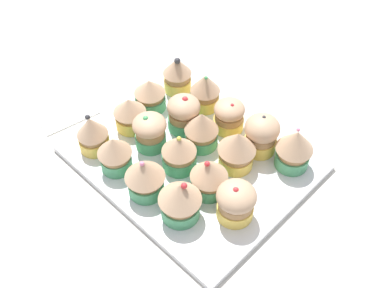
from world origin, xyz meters
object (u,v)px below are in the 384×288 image
(cupcake_1, at_px, (261,134))
(cupcake_3, at_px, (205,91))
(cupcake_0, at_px, (295,148))
(cupcake_2, at_px, (230,116))
(cupcake_4, at_px, (177,74))
(cupcake_14, at_px, (180,199))
(cupcake_5, at_px, (237,149))
(cupcake_17, at_px, (92,133))
(baking_tray, at_px, (192,158))
(cupcake_9, at_px, (236,201))
(cupcake_13, at_px, (130,113))
(cupcake_15, at_px, (147,178))
(cupcake_11, at_px, (177,151))
(cupcake_8, at_px, (150,94))
(cupcake_16, at_px, (115,153))
(cupcake_12, at_px, (150,131))
(cupcake_10, at_px, (209,176))
(cupcake_6, at_px, (201,129))
(napkin, at_px, (57,99))
(cupcake_7, at_px, (184,113))

(cupcake_1, bearing_deg, cupcake_3, -4.87)
(cupcake_0, distance_m, cupcake_2, 0.13)
(cupcake_4, height_order, cupcake_14, same)
(cupcake_1, height_order, cupcake_5, same)
(cupcake_0, bearing_deg, cupcake_17, 38.02)
(baking_tray, xyz_separation_m, cupcake_0, (-0.13, -0.10, 0.05))
(cupcake_9, xyz_separation_m, cupcake_13, (0.26, -0.01, -0.00))
(cupcake_2, height_order, cupcake_17, cupcake_17)
(cupcake_15, bearing_deg, cupcake_13, -30.67)
(cupcake_1, bearing_deg, cupcake_2, -0.78)
(cupcake_11, bearing_deg, cupcake_14, 137.68)
(cupcake_3, distance_m, cupcake_8, 0.10)
(cupcake_0, height_order, cupcake_5, cupcake_0)
(cupcake_1, xyz_separation_m, cupcake_5, (0.01, 0.06, 0.00))
(cupcake_16, bearing_deg, cupcake_8, -64.16)
(cupcake_4, xyz_separation_m, cupcake_12, (-0.07, 0.14, -0.00))
(cupcake_2, bearing_deg, cupcake_0, -175.82)
(cupcake_8, bearing_deg, cupcake_12, 137.82)
(cupcake_14, bearing_deg, cupcake_4, -43.72)
(cupcake_5, bearing_deg, cupcake_10, 92.54)
(cupcake_4, bearing_deg, cupcake_11, 135.54)
(cupcake_1, bearing_deg, cupcake_11, 58.07)
(cupcake_11, bearing_deg, cupcake_5, -136.00)
(cupcake_6, bearing_deg, cupcake_17, 47.28)
(cupcake_9, distance_m, cupcake_11, 0.14)
(cupcake_0, xyz_separation_m, cupcake_10, (0.06, 0.14, -0.01))
(cupcake_6, distance_m, cupcake_16, 0.15)
(cupcake_9, bearing_deg, cupcake_6, -26.99)
(cupcake_5, distance_m, cupcake_6, 0.07)
(cupcake_13, xyz_separation_m, napkin, (0.17, 0.05, -0.04))
(cupcake_5, bearing_deg, cupcake_6, 4.81)
(cupcake_15, bearing_deg, cupcake_9, -152.63)
(cupcake_2, bearing_deg, cupcake_10, 118.19)
(napkin, bearing_deg, cupcake_7, -153.87)
(cupcake_5, height_order, cupcake_14, cupcake_14)
(cupcake_4, relative_size, cupcake_11, 1.11)
(cupcake_0, xyz_separation_m, cupcake_17, (0.27, 0.21, -0.01))
(cupcake_7, height_order, cupcake_9, cupcake_7)
(cupcake_1, height_order, cupcake_17, cupcake_1)
(cupcake_3, distance_m, cupcake_9, 0.25)
(cupcake_11, xyz_separation_m, cupcake_13, (0.12, -0.00, 0.00))
(cupcake_5, bearing_deg, cupcake_2, -41.13)
(cupcake_8, relative_size, napkin, 0.41)
(cupcake_16, bearing_deg, cupcake_6, -115.16)
(baking_tray, bearing_deg, cupcake_12, 25.42)
(cupcake_12, height_order, cupcake_14, cupcake_14)
(cupcake_13, xyz_separation_m, cupcake_16, (-0.06, 0.08, 0.00))
(cupcake_2, bearing_deg, cupcake_9, 134.13)
(cupcake_12, bearing_deg, cupcake_0, -146.00)
(cupcake_4, distance_m, cupcake_13, 0.13)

